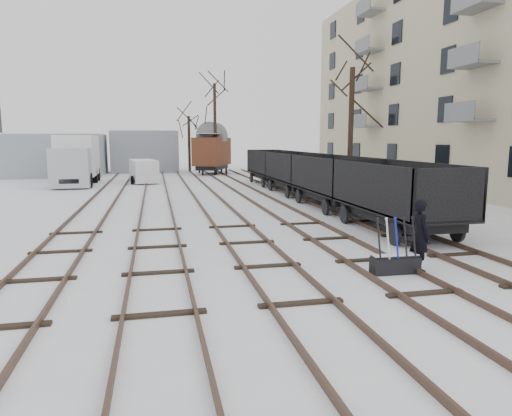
% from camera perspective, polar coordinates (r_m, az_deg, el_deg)
% --- Properties ---
extents(ground, '(120.00, 120.00, 0.00)m').
position_cam_1_polar(ground, '(12.89, 1.47, -7.39)').
color(ground, white).
rests_on(ground, ground).
extents(tracks, '(13.90, 52.00, 0.16)m').
position_cam_1_polar(tracks, '(26.11, -5.77, 0.91)').
color(tracks, black).
rests_on(tracks, ground).
extents(shed_left, '(10.00, 8.00, 4.10)m').
position_cam_1_polar(shed_left, '(49.08, -24.37, 6.10)').
color(shed_left, '#9199A3').
rests_on(shed_left, ground).
extents(shed_right, '(7.00, 6.00, 4.50)m').
position_cam_1_polar(shed_right, '(52.05, -13.67, 6.94)').
color(shed_right, '#9199A3').
rests_on(shed_right, ground).
extents(ground_frame, '(1.31, 0.46, 1.49)m').
position_cam_1_polar(ground_frame, '(12.79, 17.00, -6.58)').
color(ground_frame, black).
rests_on(ground_frame, ground).
extents(worker, '(0.49, 0.73, 1.96)m').
position_cam_1_polar(worker, '(13.10, 19.79, -3.22)').
color(worker, black).
rests_on(worker, ground).
extents(freight_wagon_a, '(2.61, 6.54, 2.67)m').
position_cam_1_polar(freight_wagon_a, '(18.31, 17.10, 0.28)').
color(freight_wagon_a, black).
rests_on(freight_wagon_a, ground).
extents(freight_wagon_b, '(2.61, 6.54, 2.67)m').
position_cam_1_polar(freight_wagon_b, '(24.04, 9.59, 2.44)').
color(freight_wagon_b, black).
rests_on(freight_wagon_b, ground).
extents(freight_wagon_c, '(2.61, 6.54, 2.67)m').
position_cam_1_polar(freight_wagon_c, '(30.04, 5.02, 3.74)').
color(freight_wagon_c, black).
rests_on(freight_wagon_c, ground).
extents(freight_wagon_d, '(2.61, 6.54, 2.67)m').
position_cam_1_polar(freight_wagon_d, '(36.17, 1.97, 4.59)').
color(freight_wagon_d, black).
rests_on(freight_wagon_d, ground).
extents(box_van_wagon, '(4.78, 6.06, 4.10)m').
position_cam_1_polar(box_van_wagon, '(47.26, -5.50, 7.16)').
color(box_van_wagon, black).
rests_on(box_van_wagon, ground).
extents(lorry, '(2.90, 8.52, 3.84)m').
position_cam_1_polar(lorry, '(38.55, -21.56, 5.67)').
color(lorry, black).
rests_on(lorry, ground).
extents(panel_van, '(2.51, 4.49, 1.87)m').
position_cam_1_polar(panel_van, '(38.64, -13.88, 4.54)').
color(panel_van, white).
rests_on(panel_van, ground).
extents(crane, '(2.50, 5.85, 9.81)m').
position_cam_1_polar(crane, '(49.25, -29.18, 6.40)').
color(crane, '#303136').
rests_on(crane, ground).
extents(tree_near, '(0.30, 0.30, 7.56)m').
position_cam_1_polar(tree_near, '(27.11, 11.73, 8.92)').
color(tree_near, black).
rests_on(tree_near, ground).
extents(tree_far_left, '(0.30, 0.30, 6.07)m').
position_cam_1_polar(tree_far_left, '(51.53, -8.35, 7.95)').
color(tree_far_left, black).
rests_on(tree_far_left, ground).
extents(tree_far_right, '(0.30, 0.30, 8.96)m').
position_cam_1_polar(tree_far_right, '(46.17, -5.14, 9.73)').
color(tree_far_right, black).
rests_on(tree_far_right, ground).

